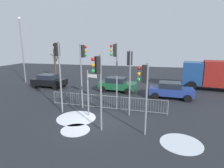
% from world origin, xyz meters
% --- Properties ---
extents(ground_plane, '(60.00, 60.00, 0.00)m').
position_xyz_m(ground_plane, '(0.00, 0.00, 0.00)').
color(ground_plane, '#26282D').
extents(traffic_light_mid_left, '(0.49, 0.44, 4.31)m').
position_xyz_m(traffic_light_mid_left, '(0.52, -1.14, 3.16)').
color(traffic_light_mid_left, slate).
rests_on(traffic_light_mid_left, ground).
extents(traffic_light_foreground_left, '(0.57, 0.35, 3.90)m').
position_xyz_m(traffic_light_foreground_left, '(2.95, -1.01, 2.86)').
color(traffic_light_foreground_left, slate).
rests_on(traffic_light_foreground_left, ground).
extents(traffic_light_rear_right, '(0.55, 0.37, 4.94)m').
position_xyz_m(traffic_light_rear_right, '(0.59, 2.77, 3.61)').
color(traffic_light_rear_right, slate).
rests_on(traffic_light_rear_right, ground).
extents(traffic_light_mid_right, '(0.55, 0.37, 5.02)m').
position_xyz_m(traffic_light_mid_right, '(-3.05, 1.07, 3.66)').
color(traffic_light_mid_right, slate).
rests_on(traffic_light_mid_right, ground).
extents(traffic_light_foreground_right, '(0.38, 0.54, 4.47)m').
position_xyz_m(traffic_light_foreground_right, '(1.82, 1.66, 3.27)').
color(traffic_light_foreground_right, slate).
rests_on(traffic_light_foreground_right, ground).
extents(traffic_light_rear_left, '(0.46, 0.47, 4.87)m').
position_xyz_m(traffic_light_rear_left, '(-1.76, 2.32, 3.56)').
color(traffic_light_rear_left, slate).
rests_on(traffic_light_rear_left, ground).
extents(direction_sign_post, '(0.76, 0.28, 3.16)m').
position_xyz_m(direction_sign_post, '(-0.79, 0.83, 1.77)').
color(direction_sign_post, slate).
rests_on(direction_sign_post, ground).
extents(pedestrian_guard_railing, '(9.01, 0.45, 1.07)m').
position_xyz_m(pedestrian_guard_railing, '(-0.00, 2.35, 0.55)').
color(pedestrian_guard_railing, slate).
rests_on(pedestrian_guard_railing, ground).
extents(car_green_far, '(3.95, 2.24, 1.47)m').
position_xyz_m(car_green_far, '(-0.26, 7.76, 0.77)').
color(car_green_far, '#195933').
rests_on(car_green_far, ground).
extents(car_black_mid, '(3.88, 2.09, 1.47)m').
position_xyz_m(car_black_mid, '(-8.18, 7.75, 0.77)').
color(car_black_mid, black).
rests_on(car_black_mid, ground).
extents(car_blue_near, '(3.89, 2.10, 1.47)m').
position_xyz_m(car_blue_near, '(4.96, 6.51, 0.77)').
color(car_blue_near, navy).
rests_on(car_blue_near, ground).
extents(delivery_truck, '(7.33, 3.64, 3.10)m').
position_xyz_m(delivery_truck, '(10.11, 10.71, 1.74)').
color(delivery_truck, maroon).
rests_on(delivery_truck, ground).
extents(street_lamp, '(0.36, 0.36, 8.01)m').
position_xyz_m(street_lamp, '(-12.60, 9.41, 4.79)').
color(street_lamp, slate).
rests_on(street_lamp, ground).
extents(bare_tree_left, '(1.26, 1.53, 3.95)m').
position_xyz_m(bare_tree_left, '(-10.90, 13.92, 2.10)').
color(bare_tree_left, '#473828').
rests_on(bare_tree_left, ground).
extents(snow_patch_kerb, '(2.08, 2.08, 0.01)m').
position_xyz_m(snow_patch_kerb, '(4.91, -1.51, 0.01)').
color(snow_patch_kerb, silver).
rests_on(snow_patch_kerb, ground).
extents(snow_patch_island, '(1.67, 1.67, 0.01)m').
position_xyz_m(snow_patch_island, '(-0.81, -1.39, 0.01)').
color(snow_patch_island, white).
rests_on(snow_patch_island, ground).
extents(snow_patch_verge, '(2.59, 2.59, 0.01)m').
position_xyz_m(snow_patch_verge, '(-1.49, 0.24, 0.01)').
color(snow_patch_verge, white).
rests_on(snow_patch_verge, ground).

